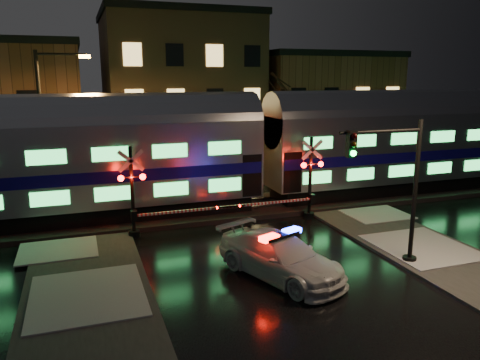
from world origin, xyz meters
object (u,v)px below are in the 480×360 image
crossing_signal_left (141,200)px  traffic_light (396,191)px  police_car (280,256)px  streetlight (47,119)px  crossing_signal_right (304,186)px

crossing_signal_left → traffic_light: traffic_light is taller
police_car → traffic_light: (4.25, -0.57, 2.14)m
crossing_signal_left → streetlight: 8.31m
crossing_signal_left → streetlight: streetlight is taller
police_car → crossing_signal_right: crossing_signal_right is taller
crossing_signal_right → streetlight: size_ratio=0.70×
crossing_signal_left → traffic_light: 10.48m
police_car → crossing_signal_left: size_ratio=0.97×
police_car → traffic_light: 4.79m
police_car → crossing_signal_left: crossing_signal_left is taller
police_car → traffic_light: traffic_light is taller
crossing_signal_right → traffic_light: size_ratio=1.06×
police_car → streetlight: 15.25m
crossing_signal_right → streetlight: streetlight is taller
police_car → crossing_signal_right: 6.97m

